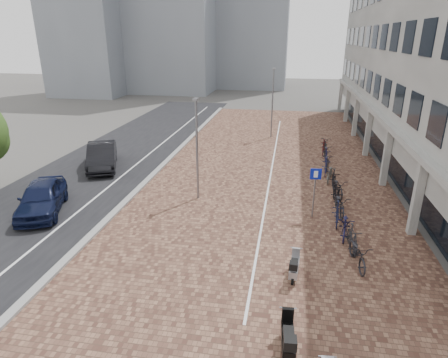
% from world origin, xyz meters
% --- Properties ---
extents(ground, '(140.00, 140.00, 0.00)m').
position_xyz_m(ground, '(0.00, 0.00, 0.00)').
color(ground, '#474442').
rests_on(ground, ground).
extents(plaza_brick, '(14.50, 42.00, 0.04)m').
position_xyz_m(plaza_brick, '(2.00, 12.00, 0.01)').
color(plaza_brick, brown).
rests_on(plaza_brick, ground).
extents(street_asphalt, '(8.00, 50.00, 0.03)m').
position_xyz_m(street_asphalt, '(-9.00, 12.00, 0.01)').
color(street_asphalt, black).
rests_on(street_asphalt, ground).
extents(curb, '(0.35, 42.00, 0.14)m').
position_xyz_m(curb, '(-5.10, 12.00, 0.07)').
color(curb, gray).
rests_on(curb, ground).
extents(lane_line, '(0.12, 44.00, 0.00)m').
position_xyz_m(lane_line, '(-7.00, 12.00, 0.02)').
color(lane_line, white).
rests_on(lane_line, street_asphalt).
extents(parking_line, '(0.10, 30.00, 0.00)m').
position_xyz_m(parking_line, '(2.20, 12.00, 0.04)').
color(parking_line, white).
rests_on(parking_line, plaza_brick).
extents(car_navy, '(3.41, 4.96, 1.57)m').
position_xyz_m(car_navy, '(-8.69, 3.24, 0.78)').
color(car_navy, black).
rests_on(car_navy, ground).
extents(car_dark, '(3.57, 5.25, 1.64)m').
position_xyz_m(car_dark, '(-8.95, 10.15, 0.82)').
color(car_dark, black).
rests_on(car_dark, ground).
extents(scooter_front, '(0.55, 1.41, 0.95)m').
position_xyz_m(scooter_front, '(3.67, -0.16, 0.47)').
color(scooter_front, '#97979B').
rests_on(scooter_front, ground).
extents(scooter_mid, '(0.59, 1.60, 1.08)m').
position_xyz_m(scooter_mid, '(3.50, -3.81, 0.54)').
color(scooter_mid, black).
rests_on(scooter_mid, ground).
extents(parking_sign, '(0.52, 0.11, 2.51)m').
position_xyz_m(parking_sign, '(4.54, 4.92, 1.69)').
color(parking_sign, slate).
rests_on(parking_sign, ground).
extents(lamp_near, '(0.12, 0.12, 5.35)m').
position_xyz_m(lamp_near, '(-1.45, 6.21, 2.67)').
color(lamp_near, slate).
rests_on(lamp_near, ground).
extents(lamp_far, '(0.12, 0.12, 5.74)m').
position_xyz_m(lamp_far, '(1.65, 20.23, 2.87)').
color(lamp_far, gray).
rests_on(lamp_far, ground).
extents(bike_row, '(1.28, 18.11, 1.05)m').
position_xyz_m(bike_row, '(5.86, 9.05, 0.52)').
color(bike_row, black).
rests_on(bike_row, ground).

